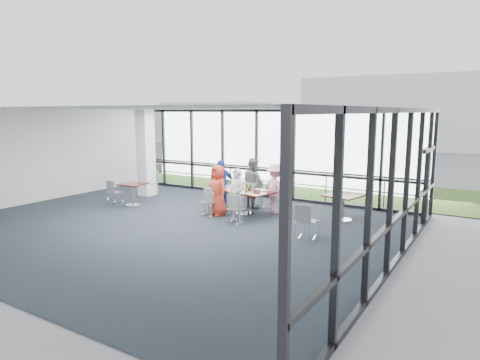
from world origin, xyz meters
The scene contains 43 objects.
floor centered at (0.00, 0.00, -0.01)m, with size 12.00×10.00×0.02m, color #202833.
ceiling centered at (0.00, 0.00, 3.20)m, with size 12.00×10.00×0.04m, color silver.
wall_left centered at (-6.00, 0.00, 1.60)m, with size 0.10×10.00×3.20m, color silver.
curtain_wall_back centered at (0.00, 5.00, 1.60)m, with size 12.00×0.10×3.20m, color white.
curtain_wall_right centered at (6.00, 0.00, 1.60)m, with size 0.10×10.00×3.20m, color white.
exit_door centered at (6.00, 3.75, 1.05)m, with size 0.12×1.60×2.10m, color black.
structural_column centered at (-3.60, 3.00, 1.60)m, with size 0.50×0.50×3.20m, color white.
apron centered at (0.00, 10.00, -0.02)m, with size 80.00×70.00×0.02m, color gray.
grass_strip centered at (0.00, 8.00, 0.01)m, with size 80.00×5.00×0.01m, color #34561B.
hangar_main centered at (4.00, 32.00, 3.00)m, with size 24.00×10.00×6.00m, color silver.
hangar_aux centered at (-18.00, 28.00, 2.00)m, with size 10.00×6.00×4.00m, color silver.
guard_rail centered at (0.00, 5.60, 0.50)m, with size 0.06×0.06×12.00m, color #2D2D33.
main_table centered at (1.09, 2.40, 0.62)m, with size 2.04×1.50×0.75m.
side_table_left centered at (-2.72, 1.45, 0.62)m, with size 0.88×0.88×0.75m.
side_table_right centered at (3.89, 3.21, 0.64)m, with size 1.11×1.11×0.75m.
diner_near_left centered at (0.47, 1.83, 0.77)m, with size 0.75×0.49×1.54m, color red.
diner_near_right centered at (1.34, 1.49, 0.76)m, with size 0.56×0.41×1.53m, color silver.
diner_far_left centered at (0.83, 3.34, 0.82)m, with size 0.79×0.49×1.64m, color slate.
diner_far_right centered at (1.83, 2.98, 0.77)m, with size 1.00×0.51×1.54m, color #F9A3BD.
diner_end centered at (-0.04, 2.79, 0.79)m, with size 0.92×0.50×1.58m, color #1D3C98.
chair_main_nl centered at (0.29, 1.66, 0.42)m, with size 0.41×0.41×0.85m, color gray, non-canonical shape.
chair_main_nr centered at (1.42, 1.35, 0.41)m, with size 0.40×0.40×0.81m, color gray, non-canonical shape.
chair_main_fl centered at (0.94, 3.37, 0.42)m, with size 0.41×0.41×0.84m, color gray, non-canonical shape.
chair_main_fr centered at (1.81, 3.17, 0.44)m, with size 0.43×0.43×0.89m, color gray, non-canonical shape.
chair_main_end centered at (-0.22, 2.84, 0.44)m, with size 0.43×0.43×0.87m, color gray, non-canonical shape.
chair_spare_la centered at (-3.37, 1.23, 0.40)m, with size 0.40×0.40×0.81m, color gray, non-canonical shape.
chair_spare_lb centered at (-3.56, 3.16, 0.45)m, with size 0.44×0.44×0.90m, color gray, non-canonical shape.
chair_spare_r centered at (3.72, 1.04, 0.43)m, with size 0.42×0.42×0.85m, color gray, non-canonical shape.
plate_nl centered at (0.56, 2.21, 0.76)m, with size 0.25×0.25×0.01m, color white.
plate_nr centered at (1.50, 1.94, 0.76)m, with size 0.24×0.24×0.01m, color white.
plate_fl centered at (0.78, 2.81, 0.76)m, with size 0.26×0.26×0.01m, color white.
plate_fr centered at (1.64, 2.61, 0.76)m, with size 0.26×0.26×0.01m, color white.
plate_end centered at (0.36, 2.64, 0.76)m, with size 0.27×0.27×0.01m, color white.
tumbler_a centered at (0.85, 2.28, 0.82)m, with size 0.07×0.07×0.14m, color white.
tumbler_b centered at (1.28, 2.18, 0.82)m, with size 0.07×0.07×0.13m, color white.
tumbler_c centered at (1.25, 2.58, 0.83)m, with size 0.08×0.08×0.15m, color white.
tumbler_d centered at (0.43, 2.42, 0.82)m, with size 0.07×0.07×0.13m, color white.
menu_a centered at (0.82, 2.00, 0.75)m, with size 0.30×0.21×0.00m, color silver.
menu_b centered at (1.75, 1.86, 0.75)m, with size 0.32×0.23×0.00m, color silver.
menu_c centered at (1.37, 2.73, 0.75)m, with size 0.29×0.20×0.00m, color silver.
condiment_caddy centered at (1.13, 2.48, 0.77)m, with size 0.10×0.07×0.04m, color black.
ketchup_bottle centered at (1.13, 2.41, 0.84)m, with size 0.06×0.06×0.18m, color #AB0700.
green_bottle centered at (1.24, 2.45, 0.85)m, with size 0.05×0.05×0.20m, color #1B7325.
Camera 1 is at (7.73, -8.61, 3.13)m, focal length 32.00 mm.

